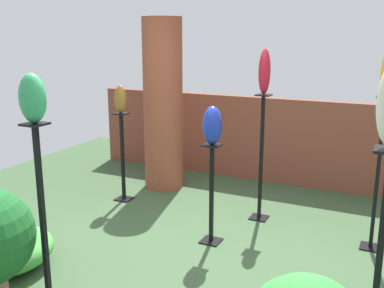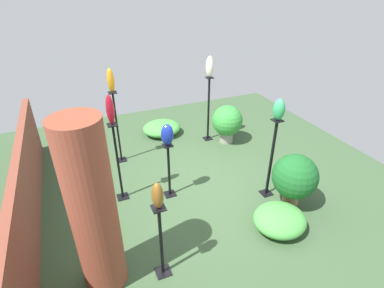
{
  "view_description": "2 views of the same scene",
  "coord_description": "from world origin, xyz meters",
  "px_view_note": "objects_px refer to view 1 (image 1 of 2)",
  "views": [
    {
      "loc": [
        1.77,
        -3.45,
        2.1
      ],
      "look_at": [
        0.06,
        0.05,
        1.15
      ],
      "focal_mm": 42.0,
      "sensor_mm": 36.0,
      "label": 1
    },
    {
      "loc": [
        -4.07,
        1.83,
        3.52
      ],
      "look_at": [
        0.01,
        0.09,
        0.99
      ],
      "focal_mm": 28.0,
      "sensor_mm": 36.0,
      "label": 2
    }
  ],
  "objects_px": {
    "pedestal_jade": "(43,227)",
    "pedestal_bronze": "(123,161)",
    "pedestal_amber": "(377,180)",
    "pedestal_cobalt": "(211,199)",
    "pedestal_ruby": "(261,163)",
    "art_vase_jade": "(33,98)",
    "art_vase_cobalt": "(212,125)",
    "art_vase_bronze": "(120,99)",
    "brick_pillar": "(163,105)",
    "art_vase_ruby": "(264,72)"
  },
  "relations": [
    {
      "from": "pedestal_cobalt",
      "to": "art_vase_jade",
      "type": "height_order",
      "value": "art_vase_jade"
    },
    {
      "from": "pedestal_cobalt",
      "to": "pedestal_bronze",
      "type": "distance_m",
      "value": 1.65
    },
    {
      "from": "pedestal_ruby",
      "to": "art_vase_bronze",
      "type": "relative_size",
      "value": 4.21
    },
    {
      "from": "art_vase_bronze",
      "to": "pedestal_bronze",
      "type": "bearing_deg",
      "value": 0.0
    },
    {
      "from": "art_vase_ruby",
      "to": "art_vase_jade",
      "type": "height_order",
      "value": "art_vase_ruby"
    },
    {
      "from": "art_vase_ruby",
      "to": "art_vase_bronze",
      "type": "distance_m",
      "value": 1.83
    },
    {
      "from": "pedestal_ruby",
      "to": "art_vase_ruby",
      "type": "xyz_separation_m",
      "value": [
        0.0,
        0.0,
        1.03
      ]
    },
    {
      "from": "pedestal_bronze",
      "to": "art_vase_bronze",
      "type": "distance_m",
      "value": 0.8
    },
    {
      "from": "pedestal_amber",
      "to": "art_vase_cobalt",
      "type": "relative_size",
      "value": 4.02
    },
    {
      "from": "pedestal_ruby",
      "to": "art_vase_jade",
      "type": "bearing_deg",
      "value": -110.72
    },
    {
      "from": "pedestal_cobalt",
      "to": "pedestal_amber",
      "type": "xyz_separation_m",
      "value": [
        1.51,
        0.58,
        0.24
      ]
    },
    {
      "from": "brick_pillar",
      "to": "pedestal_cobalt",
      "type": "bearing_deg",
      "value": -45.52
    },
    {
      "from": "pedestal_cobalt",
      "to": "pedestal_jade",
      "type": "relative_size",
      "value": 0.7
    },
    {
      "from": "pedestal_bronze",
      "to": "pedestal_cobalt",
      "type": "bearing_deg",
      "value": -22.56
    },
    {
      "from": "art_vase_cobalt",
      "to": "art_vase_ruby",
      "type": "xyz_separation_m",
      "value": [
        0.26,
        0.81,
        0.47
      ]
    },
    {
      "from": "pedestal_bronze",
      "to": "pedestal_amber",
      "type": "distance_m",
      "value": 3.04
    },
    {
      "from": "pedestal_amber",
      "to": "pedestal_cobalt",
      "type": "bearing_deg",
      "value": -158.94
    },
    {
      "from": "pedestal_amber",
      "to": "art_vase_bronze",
      "type": "bearing_deg",
      "value": 179.03
    },
    {
      "from": "pedestal_bronze",
      "to": "art_vase_bronze",
      "type": "relative_size",
      "value": 3.3
    },
    {
      "from": "pedestal_ruby",
      "to": "art_vase_cobalt",
      "type": "bearing_deg",
      "value": -107.83
    },
    {
      "from": "pedestal_jade",
      "to": "art_vase_bronze",
      "type": "distance_m",
      "value": 2.51
    },
    {
      "from": "art_vase_cobalt",
      "to": "pedestal_ruby",
      "type": "bearing_deg",
      "value": 72.17
    },
    {
      "from": "pedestal_cobalt",
      "to": "art_vase_bronze",
      "type": "relative_size",
      "value": 3.0
    },
    {
      "from": "pedestal_jade",
      "to": "pedestal_amber",
      "type": "xyz_separation_m",
      "value": [
        2.17,
        2.22,
        0.03
      ]
    },
    {
      "from": "art_vase_jade",
      "to": "pedestal_cobalt",
      "type": "bearing_deg",
      "value": 67.89
    },
    {
      "from": "pedestal_bronze",
      "to": "art_vase_jade",
      "type": "xyz_separation_m",
      "value": [
        0.85,
        -2.27,
        1.14
      ]
    },
    {
      "from": "pedestal_ruby",
      "to": "art_vase_jade",
      "type": "relative_size",
      "value": 4.12
    },
    {
      "from": "pedestal_bronze",
      "to": "art_vase_cobalt",
      "type": "height_order",
      "value": "art_vase_cobalt"
    },
    {
      "from": "pedestal_jade",
      "to": "art_vase_cobalt",
      "type": "height_order",
      "value": "pedestal_jade"
    },
    {
      "from": "pedestal_jade",
      "to": "pedestal_bronze",
      "type": "height_order",
      "value": "pedestal_jade"
    },
    {
      "from": "pedestal_jade",
      "to": "pedestal_ruby",
      "type": "bearing_deg",
      "value": 69.28
    },
    {
      "from": "pedestal_cobalt",
      "to": "pedestal_ruby",
      "type": "height_order",
      "value": "pedestal_ruby"
    },
    {
      "from": "pedestal_cobalt",
      "to": "pedestal_ruby",
      "type": "xyz_separation_m",
      "value": [
        0.26,
        0.81,
        0.2
      ]
    },
    {
      "from": "art_vase_jade",
      "to": "art_vase_bronze",
      "type": "relative_size",
      "value": 1.02
    },
    {
      "from": "brick_pillar",
      "to": "art_vase_ruby",
      "type": "distance_m",
      "value": 1.75
    },
    {
      "from": "pedestal_cobalt",
      "to": "pedestal_bronze",
      "type": "height_order",
      "value": "pedestal_bronze"
    },
    {
      "from": "pedestal_cobalt",
      "to": "pedestal_ruby",
      "type": "distance_m",
      "value": 0.88
    },
    {
      "from": "art_vase_cobalt",
      "to": "art_vase_bronze",
      "type": "distance_m",
      "value": 1.65
    },
    {
      "from": "brick_pillar",
      "to": "art_vase_jade",
      "type": "height_order",
      "value": "brick_pillar"
    },
    {
      "from": "pedestal_bronze",
      "to": "art_vase_ruby",
      "type": "relative_size",
      "value": 2.33
    },
    {
      "from": "pedestal_jade",
      "to": "art_vase_cobalt",
      "type": "xyz_separation_m",
      "value": [
        0.67,
        1.64,
        0.55
      ]
    },
    {
      "from": "art_vase_cobalt",
      "to": "art_vase_ruby",
      "type": "bearing_deg",
      "value": 72.17
    },
    {
      "from": "pedestal_ruby",
      "to": "pedestal_jade",
      "type": "relative_size",
      "value": 0.98
    },
    {
      "from": "brick_pillar",
      "to": "pedestal_amber",
      "type": "bearing_deg",
      "value": -15.06
    },
    {
      "from": "brick_pillar",
      "to": "art_vase_jade",
      "type": "relative_size",
      "value": 6.58
    },
    {
      "from": "pedestal_bronze",
      "to": "pedestal_amber",
      "type": "xyz_separation_m",
      "value": [
        3.03,
        -0.05,
        0.19
      ]
    },
    {
      "from": "pedestal_amber",
      "to": "art_vase_ruby",
      "type": "bearing_deg",
      "value": 169.54
    },
    {
      "from": "pedestal_bronze",
      "to": "art_vase_ruby",
      "type": "height_order",
      "value": "art_vase_ruby"
    },
    {
      "from": "art_vase_cobalt",
      "to": "art_vase_jade",
      "type": "relative_size",
      "value": 1.08
    },
    {
      "from": "brick_pillar",
      "to": "art_vase_cobalt",
      "type": "distance_m",
      "value": 1.88
    }
  ]
}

